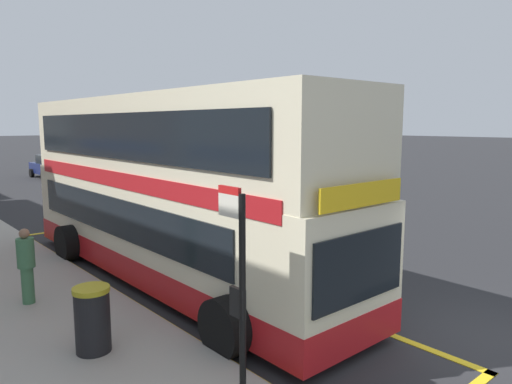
% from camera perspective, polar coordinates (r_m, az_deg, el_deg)
% --- Properties ---
extents(ground_plane, '(260.00, 260.00, 0.00)m').
position_cam_1_polar(ground_plane, '(35.98, -27.58, 1.29)').
color(ground_plane, '#28282B').
extents(double_decker_bus, '(3.18, 11.35, 4.40)m').
position_cam_1_polar(double_decker_bus, '(11.54, -10.60, -0.38)').
color(double_decker_bus, beige).
rests_on(double_decker_bus, ground).
extents(bus_bay_markings, '(2.97, 14.39, 0.01)m').
position_cam_1_polar(bus_bay_markings, '(11.96, -10.52, -10.22)').
color(bus_bay_markings, gold).
rests_on(bus_bay_markings, ground).
extents(bus_stop_sign, '(0.09, 0.51, 2.83)m').
position_cam_1_polar(bus_stop_sign, '(6.22, -2.10, -10.32)').
color(bus_stop_sign, black).
rests_on(bus_stop_sign, pavement_near).
extents(parked_car_silver_across, '(2.09, 4.20, 1.62)m').
position_cam_1_polar(parked_car_silver_across, '(26.64, -11.43, 1.68)').
color(parked_car_silver_across, '#B2B5BA').
rests_on(parked_car_silver_across, ground).
extents(parked_car_navy_ahead, '(2.09, 4.20, 1.62)m').
position_cam_1_polar(parked_car_navy_ahead, '(36.11, -23.53, 2.84)').
color(parked_car_navy_ahead, navy).
rests_on(parked_car_navy_ahead, ground).
extents(pedestrian_waiting_near_sign, '(0.34, 0.34, 1.55)m').
position_cam_1_polar(pedestrian_waiting_near_sign, '(10.68, -26.01, -7.75)').
color(pedestrian_waiting_near_sign, '#3F724C').
rests_on(pedestrian_waiting_near_sign, pavement_near).
extents(litter_bin, '(0.58, 0.58, 1.07)m').
position_cam_1_polar(litter_bin, '(8.22, -19.16, -14.31)').
color(litter_bin, black).
rests_on(litter_bin, pavement_near).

